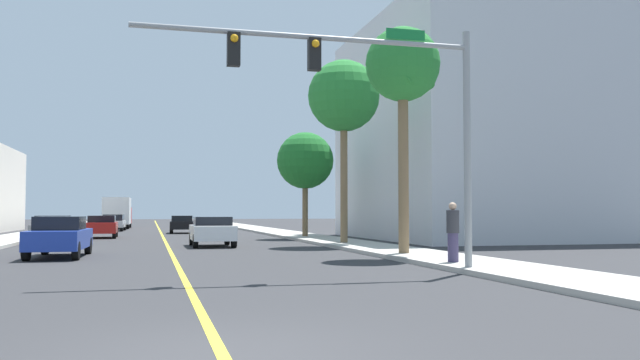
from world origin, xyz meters
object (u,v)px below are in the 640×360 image
Objects in this scene: car_blue at (60,236)px; traffic_signal_mast at (374,91)px; car_white at (212,231)px; delivery_truck at (118,212)px; car_red at (102,226)px; palm_near at (403,69)px; palm_far at (305,161)px; car_black at (182,224)px; car_silver at (114,222)px; car_gray at (53,229)px; pedestrian at (453,232)px; palm_mid at (344,97)px.

traffic_signal_mast is at bearing -44.15° from car_blue.
delivery_truck is at bearing 99.69° from car_white.
car_red is (-5.75, 11.85, -0.00)m from car_white.
car_red is at bearing 119.49° from palm_near.
car_white is at bearing -129.88° from palm_far.
car_blue is at bearing -99.56° from car_black.
car_blue is (-5.99, -5.92, 0.02)m from car_white.
traffic_signal_mast is 43.06m from car_silver.
delivery_truck reaches higher than car_red.
car_black is 0.98× the size of car_red.
car_white is at bearing -75.85° from car_silver.
pedestrian is (13.62, -18.61, 0.29)m from car_gray.
car_red reaches higher than car_black.
palm_near is 2.04× the size of car_red.
car_silver is 1.09× the size of car_red.
car_black is at bearing 108.33° from palm_mid.
car_white is 0.49× the size of delivery_truck.
palm_far is (0.24, 16.54, -2.15)m from palm_near.
car_silver is (-12.12, 19.45, -4.00)m from palm_far.
car_red is (0.24, 17.77, -0.03)m from car_blue.
traffic_signal_mast is at bearing -98.71° from palm_far.
car_gray is 0.59× the size of delivery_truck.
car_gray reaches higher than car_white.
palm_mid is 2.29× the size of car_white.
palm_mid is 1.92× the size of car_gray.
delivery_truck is at bearing 105.19° from palm_near.
car_blue is (-12.28, -13.44, -3.97)m from palm_far.
delivery_truck is (-0.07, 8.04, 0.87)m from car_silver.
palm_mid reaches higher than car_white.
palm_near is 0.93× the size of palm_mid.
pedestrian reaches higher than car_silver.
palm_near is 2.10× the size of car_black.
palm_far is (0.01, 8.27, -2.51)m from palm_mid.
car_gray is (-7.25, -14.36, 0.05)m from car_black.
car_blue is (-12.26, -5.17, -6.48)m from palm_mid.
car_black is 9.06m from car_silver.
delivery_truck is (-5.91, 35.01, 0.86)m from car_white.
car_red is (0.09, -15.12, 0.00)m from car_silver.
palm_mid is at bearing -90.10° from palm_far.
delivery_truck is (1.84, 29.71, 0.85)m from car_gray.
palm_far is 1.36× the size of car_gray.
pedestrian is at bearing 29.01° from traffic_signal_mast.
car_gray is at bearing -93.09° from car_silver.
traffic_signal_mast is at bearing -103.56° from palm_mid.
car_white is 9.38m from car_gray.
palm_far reaches higher than delivery_truck.
car_white is at bearing 100.70° from traffic_signal_mast.
traffic_signal_mast reaches higher than car_black.
traffic_signal_mast is 28.49m from car_red.
car_blue is (-5.50, -25.58, 0.06)m from car_black.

